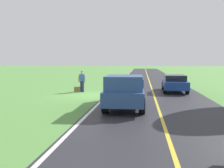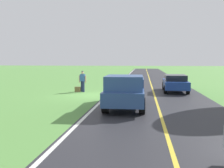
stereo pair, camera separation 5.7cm
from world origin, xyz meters
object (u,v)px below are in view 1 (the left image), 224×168
object	(u,v)px
suitcase_carried	(77,89)
pickup_truck_passing	(125,90)
sedan_near_oncoming	(175,83)
hitchhiker_walking	(82,80)

from	to	relation	value
suitcase_carried	pickup_truck_passing	bearing A→B (deg)	38.77
suitcase_carried	pickup_truck_passing	xyz separation A→B (m)	(-4.42, 6.42, 0.76)
suitcase_carried	pickup_truck_passing	size ratio (longest dim) A/B	0.08
suitcase_carried	sedan_near_oncoming	distance (m)	8.09
sedan_near_oncoming	hitchhiker_walking	bearing A→B (deg)	7.81
hitchhiker_walking	pickup_truck_passing	distance (m)	7.60
hitchhiker_walking	sedan_near_oncoming	distance (m)	7.65
hitchhiker_walking	suitcase_carried	xyz separation A→B (m)	(0.42, 0.05, -0.77)
sedan_near_oncoming	pickup_truck_passing	bearing A→B (deg)	64.50
suitcase_carried	sedan_near_oncoming	xyz separation A→B (m)	(-8.00, -1.09, 0.54)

